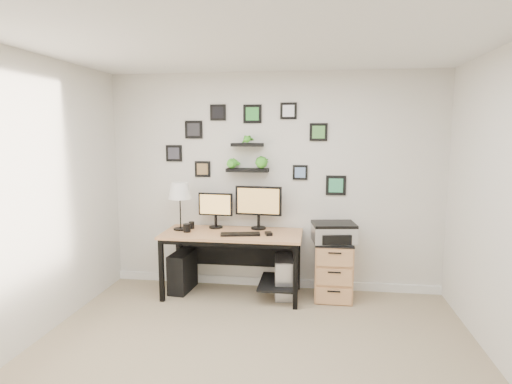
% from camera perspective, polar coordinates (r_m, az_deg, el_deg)
% --- Properties ---
extents(room, '(4.00, 4.00, 4.00)m').
position_cam_1_polar(room, '(5.43, 2.24, -11.91)').
color(room, tan).
rests_on(room, ground).
extents(desk, '(1.60, 0.70, 0.75)m').
position_cam_1_polar(desk, '(5.01, -2.71, -6.72)').
color(desk, tan).
rests_on(desk, ground).
extents(monitor_left, '(0.42, 0.18, 0.43)m').
position_cam_1_polar(monitor_left, '(5.15, -5.42, -2.09)').
color(monitor_left, black).
rests_on(monitor_left, desk).
extents(monitor_right, '(0.56, 0.19, 0.52)m').
position_cam_1_polar(monitor_right, '(5.06, 0.33, -1.58)').
color(monitor_right, black).
rests_on(monitor_right, desk).
extents(keyboard, '(0.46, 0.23, 0.02)m').
position_cam_1_polar(keyboard, '(4.83, -2.11, -5.64)').
color(keyboard, black).
rests_on(keyboard, desk).
extents(mouse, '(0.10, 0.13, 0.03)m').
position_cam_1_polar(mouse, '(4.83, 1.70, -5.57)').
color(mouse, black).
rests_on(mouse, desk).
extents(table_lamp, '(0.28, 0.28, 0.56)m').
position_cam_1_polar(table_lamp, '(5.09, -10.13, -0.01)').
color(table_lamp, black).
rests_on(table_lamp, desk).
extents(mug, '(0.09, 0.09, 0.10)m').
position_cam_1_polar(mug, '(5.03, -9.20, -4.75)').
color(mug, black).
rests_on(mug, desk).
extents(pen_cup, '(0.07, 0.07, 0.09)m').
position_cam_1_polar(pen_cup, '(5.19, -8.58, -4.39)').
color(pen_cup, black).
rests_on(pen_cup, desk).
extents(pc_tower_black, '(0.25, 0.48, 0.47)m').
position_cam_1_polar(pc_tower_black, '(5.31, -9.77, -10.38)').
color(pc_tower_black, black).
rests_on(pc_tower_black, ground).
extents(pc_tower_grey, '(0.25, 0.48, 0.46)m').
position_cam_1_polar(pc_tower_grey, '(5.08, 3.70, -11.22)').
color(pc_tower_grey, gray).
rests_on(pc_tower_grey, ground).
extents(file_cabinet, '(0.43, 0.53, 0.67)m').
position_cam_1_polar(file_cabinet, '(5.07, 10.27, -10.10)').
color(file_cabinet, tan).
rests_on(file_cabinet, ground).
extents(printer, '(0.52, 0.44, 0.21)m').
position_cam_1_polar(printer, '(4.92, 10.32, -5.30)').
color(printer, silver).
rests_on(printer, file_cabinet).
extents(wall_decor, '(2.19, 0.18, 1.08)m').
position_cam_1_polar(wall_decor, '(5.09, -0.78, 5.49)').
color(wall_decor, black).
rests_on(wall_decor, ground).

